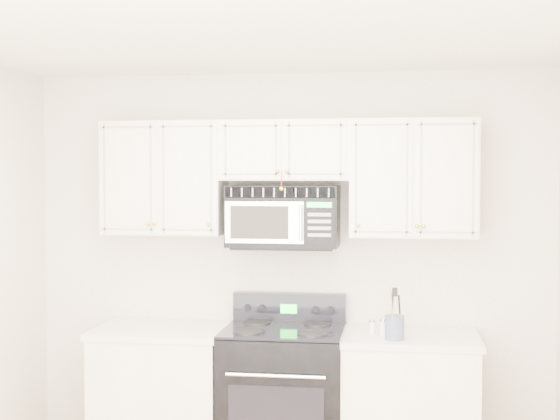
# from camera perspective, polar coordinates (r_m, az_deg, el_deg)

# --- Properties ---
(room) EXTENTS (3.51, 3.51, 2.61)m
(room) POSITION_cam_1_polar(r_m,az_deg,el_deg) (3.59, -3.02, -7.31)
(room) COLOR olive
(room) RESTS_ON ground
(base_cabinet_left) EXTENTS (0.86, 0.65, 0.92)m
(base_cabinet_left) POSITION_cam_1_polar(r_m,az_deg,el_deg) (5.34, -8.55, -13.66)
(base_cabinet_left) COLOR white
(base_cabinet_left) RESTS_ON ground
(base_cabinet_right) EXTENTS (0.86, 0.65, 0.92)m
(base_cabinet_right) POSITION_cam_1_polar(r_m,az_deg,el_deg) (5.13, 9.41, -14.36)
(base_cabinet_right) COLOR white
(base_cabinet_right) RESTS_ON ground
(range) EXTENTS (0.76, 0.69, 1.12)m
(range) POSITION_cam_1_polar(r_m,az_deg,el_deg) (5.15, 0.27, -13.58)
(range) COLOR black
(range) RESTS_ON ground
(upper_cabinets) EXTENTS (2.44, 0.37, 0.75)m
(upper_cabinets) POSITION_cam_1_polar(r_m,az_deg,el_deg) (5.10, 0.46, 2.77)
(upper_cabinets) COLOR white
(upper_cabinets) RESTS_ON ground
(microwave) EXTENTS (0.72, 0.41, 0.40)m
(microwave) POSITION_cam_1_polar(r_m,az_deg,el_deg) (5.09, 0.25, -0.43)
(microwave) COLOR black
(microwave) RESTS_ON ground
(utensil_crock) EXTENTS (0.12, 0.12, 0.31)m
(utensil_crock) POSITION_cam_1_polar(r_m,az_deg,el_deg) (4.82, 8.39, -8.44)
(utensil_crock) COLOR slate
(utensil_crock) RESTS_ON base_cabinet_right
(shaker_salt) EXTENTS (0.04, 0.04, 0.09)m
(shaker_salt) POSITION_cam_1_polar(r_m,az_deg,el_deg) (4.96, 6.77, -8.48)
(shaker_salt) COLOR silver
(shaker_salt) RESTS_ON base_cabinet_right
(shaker_pepper) EXTENTS (0.04, 0.04, 0.11)m
(shaker_pepper) POSITION_cam_1_polar(r_m,az_deg,el_deg) (4.92, 7.58, -8.49)
(shaker_pepper) COLOR silver
(shaker_pepper) RESTS_ON base_cabinet_right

